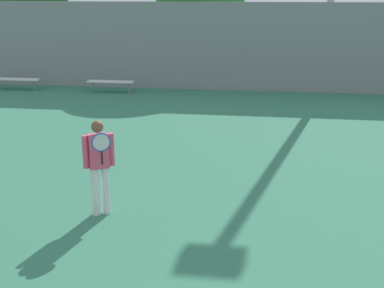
% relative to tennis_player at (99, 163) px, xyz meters
% --- Properties ---
extents(tennis_player, '(0.51, 0.50, 1.61)m').
position_rel_tennis_player_xyz_m(tennis_player, '(0.00, 0.00, 0.00)').
color(tennis_player, silver).
rests_on(tennis_player, ground_plane).
extents(bench_courtside_near, '(2.02, 0.40, 0.42)m').
position_rel_tennis_player_xyz_m(bench_courtside_near, '(-6.93, 10.81, -0.51)').
color(bench_courtside_near, white).
rests_on(bench_courtside_near, ground_plane).
extents(bench_adjacent_court, '(1.73, 0.40, 0.42)m').
position_rel_tennis_player_xyz_m(bench_adjacent_court, '(-3.13, 10.81, -0.52)').
color(bench_adjacent_court, white).
rests_on(bench_adjacent_court, ground_plane).
extents(back_fence, '(33.08, 0.06, 3.23)m').
position_rel_tennis_player_xyz_m(back_fence, '(2.72, 11.92, 0.72)').
color(back_fence, gray).
rests_on(back_fence, ground_plane).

